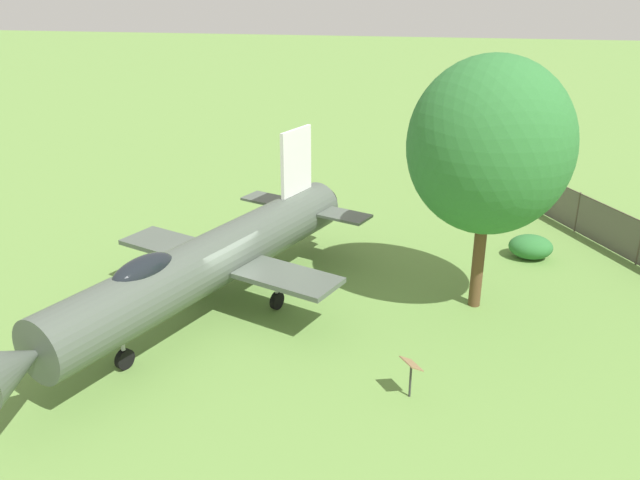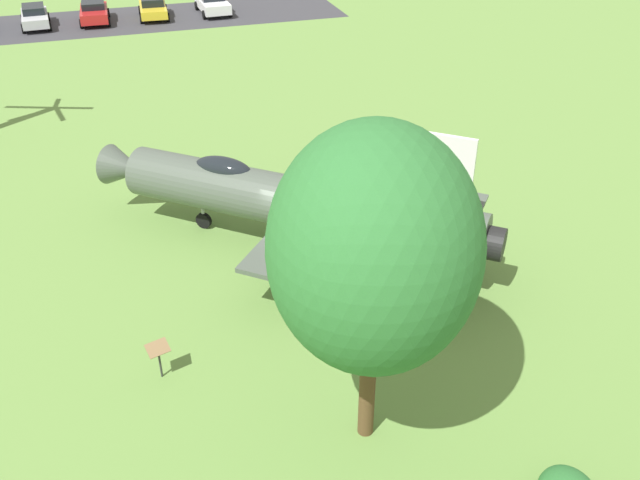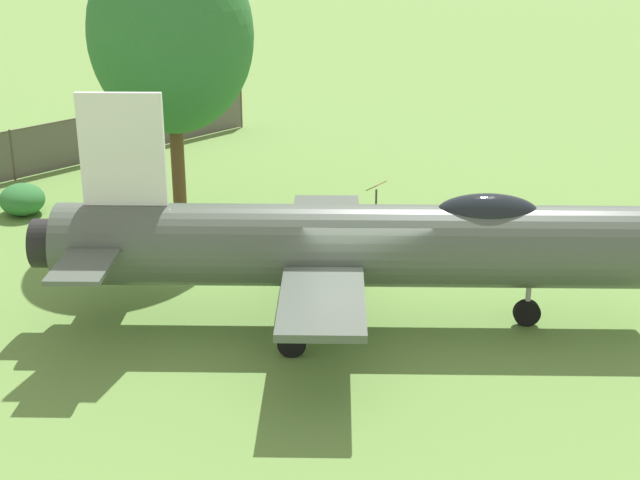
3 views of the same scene
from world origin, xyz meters
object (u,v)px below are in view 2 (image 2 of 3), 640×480
(parked_car_silver, at_px, (35,16))
(shade_tree, at_px, (374,249))
(parked_car_white, at_px, (212,2))
(info_plaque, at_px, (158,353))
(parked_car_yellow, at_px, (153,8))
(display_jet, at_px, (287,200))
(parked_car_red, at_px, (94,12))

(parked_car_silver, bearing_deg, shade_tree, 8.85)
(parked_car_white, bearing_deg, shade_tree, -7.06)
(parked_car_white, distance_m, parked_car_silver, 12.67)
(info_plaque, distance_m, parked_car_silver, 39.16)
(info_plaque, distance_m, parked_car_white, 39.83)
(parked_car_white, bearing_deg, parked_car_yellow, -91.97)
(display_jet, xyz_separation_m, parked_car_red, (30.12, 15.70, -1.15))
(display_jet, relative_size, parked_car_yellow, 3.22)
(shade_tree, relative_size, parked_car_yellow, 1.86)
(display_jet, bearing_deg, shade_tree, 127.56)
(parked_car_red, bearing_deg, parked_car_yellow, 92.41)
(parked_car_white, relative_size, parked_car_yellow, 1.09)
(parked_car_yellow, distance_m, parked_car_red, 4.19)
(parked_car_white, xyz_separation_m, parked_car_red, (-2.75, 8.16, -0.04))
(display_jet, bearing_deg, info_plaque, 86.91)
(parked_car_yellow, height_order, parked_car_red, parked_car_red)
(parked_car_white, distance_m, parked_car_red, 8.62)
(shade_tree, xyz_separation_m, parked_car_yellow, (40.07, 14.14, -4.73))
(shade_tree, bearing_deg, parked_car_red, 25.07)
(display_jet, relative_size, info_plaque, 12.47)
(parked_car_yellow, distance_m, parked_car_silver, 8.24)
(parked_car_white, bearing_deg, parked_car_silver, -91.96)
(display_jet, xyz_separation_m, info_plaque, (-6.72, 3.13, -1.05))
(shade_tree, bearing_deg, parked_car_silver, 30.39)
(parked_car_white, bearing_deg, parked_car_red, -91.90)
(info_plaque, height_order, parked_car_yellow, parked_car_yellow)
(info_plaque, bearing_deg, shade_tree, -108.81)
(info_plaque, relative_size, parked_car_yellow, 0.26)
(display_jet, xyz_separation_m, parked_car_yellow, (31.46, 11.73, -1.17))
(parked_car_white, height_order, parked_car_silver, parked_car_white)
(display_jet, bearing_deg, parked_car_yellow, -47.67)
(info_plaque, bearing_deg, display_jet, -24.98)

